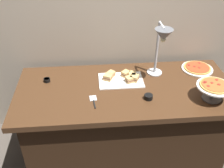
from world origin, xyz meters
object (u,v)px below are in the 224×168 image
Objects in this scene: heat_lamp at (162,40)px; sauce_cup_far at (47,80)px; sandwich_platter at (123,78)px; serving_spatula at (94,101)px; pizza_plate_front at (197,68)px; pizza_plate_center at (214,87)px; sauce_cup_near at (148,97)px.

heat_lamp reaches higher than sauce_cup_far.
serving_spatula is at bearing -132.94° from sandwich_platter.
pizza_plate_front is 0.47m from pizza_plate_center.
sauce_cup_near is at bearing -20.96° from sauce_cup_far.
pizza_plate_center is at bearing -2.85° from serving_spatula.
pizza_plate_front is (0.42, 0.15, -0.38)m from heat_lamp.
sauce_cup_near is (-0.52, 0.04, -0.09)m from pizza_plate_center.
pizza_plate_center is 4.90× the size of sauce_cup_far.
sauce_cup_near is at bearing -143.32° from pizza_plate_front.
pizza_plate_center reaches higher than sauce_cup_near.
sauce_cup_near reaches higher than pizza_plate_front.
pizza_plate_front and sauce_cup_far have the same top height.
heat_lamp is at bearing 62.84° from sauce_cup_near.
serving_spatula is (-0.96, 0.05, -0.11)m from pizza_plate_center.
serving_spatula is at bearing -155.84° from heat_lamp.
pizza_plate_center is at bearing -95.55° from pizza_plate_front.
pizza_plate_center is 0.97m from serving_spatula.
sauce_cup_near reaches higher than serving_spatula.
heat_lamp is 8.94× the size of sauce_cup_far.
heat_lamp is 2.97× the size of serving_spatula.
sauce_cup_near is at bearing -0.54° from serving_spatula.
pizza_plate_front is 4.19× the size of sauce_cup_near.
pizza_plate_center is 0.71× the size of sandwich_platter.
heat_lamp is at bearing 140.76° from pizza_plate_center.
sandwich_platter is 2.29× the size of serving_spatula.
pizza_plate_front is 0.70m from sauce_cup_near.
sauce_cup_far is at bearing 164.84° from pizza_plate_center.
sauce_cup_near is 0.92m from sauce_cup_far.
sauce_cup_far reaches higher than serving_spatula.
sandwich_platter is (-0.31, 0.03, -0.38)m from heat_lamp.
pizza_plate_front is 0.75m from sandwich_platter.
sauce_cup_far is at bearing 177.13° from sandwich_platter.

